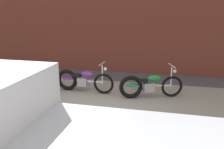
% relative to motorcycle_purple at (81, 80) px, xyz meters
% --- Properties ---
extents(ground_plane, '(80.00, 80.00, 0.00)m').
position_rel_motorcycle_purple_xyz_m(ground_plane, '(0.95, -2.08, -0.40)').
color(ground_plane, '#47474C').
extents(sidewalk_slab, '(36.00, 3.50, 0.01)m').
position_rel_motorcycle_purple_xyz_m(sidewalk_slab, '(0.95, -0.33, -0.40)').
color(sidewalk_slab, gray).
rests_on(sidewalk_slab, ground).
extents(brick_building_wall, '(36.00, 0.50, 5.83)m').
position_rel_motorcycle_purple_xyz_m(brick_building_wall, '(0.95, 3.12, 2.52)').
color(brick_building_wall, brown).
rests_on(brick_building_wall, ground).
extents(motorcycle_purple, '(2.01, 0.58, 1.03)m').
position_rel_motorcycle_purple_xyz_m(motorcycle_purple, '(0.00, 0.00, 0.00)').
color(motorcycle_purple, black).
rests_on(motorcycle_purple, ground).
extents(motorcycle_green, '(1.93, 0.86, 1.03)m').
position_rel_motorcycle_purple_xyz_m(motorcycle_green, '(2.20, -0.11, 0.00)').
color(motorcycle_green, black).
rests_on(motorcycle_green, ground).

